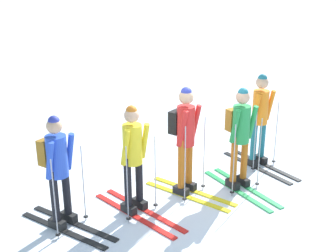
{
  "coord_description": "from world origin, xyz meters",
  "views": [
    {
      "loc": [
        -3.46,
        -5.0,
        3.44
      ],
      "look_at": [
        0.12,
        0.55,
        1.05
      ],
      "focal_mm": 46.67,
      "sensor_mm": 36.0,
      "label": 1
    }
  ],
  "objects": [
    {
      "name": "ground_plane",
      "position": [
        0.0,
        0.0,
        0.0
      ],
      "size": [
        400.0,
        400.0,
        0.0
      ],
      "primitive_type": "plane",
      "color": "white"
    },
    {
      "name": "skier_in_blue",
      "position": [
        -1.81,
        0.32,
        0.92
      ],
      "size": [
        0.93,
        1.58,
        1.64
      ],
      "color": "black",
      "rests_on": "ground"
    },
    {
      "name": "skier_in_yellow",
      "position": [
        -0.76,
        0.1,
        0.9
      ],
      "size": [
        0.68,
        1.75,
        1.66
      ],
      "color": "red",
      "rests_on": "ground"
    },
    {
      "name": "skier_in_red",
      "position": [
        0.2,
        0.17,
        1.01
      ],
      "size": [
        0.85,
        1.6,
        1.77
      ],
      "color": "yellow",
      "rests_on": "ground"
    },
    {
      "name": "skier_in_green",
      "position": [
        1.05,
        -0.15,
        0.96
      ],
      "size": [
        0.61,
        1.63,
        1.71
      ],
      "color": "green",
      "rests_on": "ground"
    },
    {
      "name": "skier_in_orange",
      "position": [
        1.94,
        0.31,
        0.94
      ],
      "size": [
        0.61,
        1.66,
        1.72
      ],
      "color": "black",
      "rests_on": "ground"
    }
  ]
}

